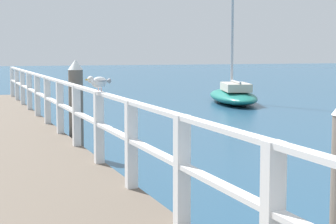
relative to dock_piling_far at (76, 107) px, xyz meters
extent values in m
cube|color=white|center=(-0.38, -8.26, 0.06)|extent=(0.12, 0.12, 0.98)
cube|color=white|center=(-0.38, -6.69, 0.06)|extent=(0.12, 0.12, 0.98)
cube|color=white|center=(-0.38, -5.12, 0.06)|extent=(0.12, 0.12, 0.98)
cube|color=white|center=(-0.38, -3.55, 0.06)|extent=(0.12, 0.12, 0.98)
cube|color=white|center=(-0.38, -1.98, 0.06)|extent=(0.12, 0.12, 0.98)
cube|color=white|center=(-0.38, -0.41, 0.06)|extent=(0.12, 0.12, 0.98)
cube|color=white|center=(-0.38, 1.16, 0.06)|extent=(0.12, 0.12, 0.98)
cube|color=white|center=(-0.38, 2.73, 0.06)|extent=(0.12, 0.12, 0.98)
cube|color=white|center=(-0.38, 4.30, 0.06)|extent=(0.12, 0.12, 0.98)
cube|color=white|center=(-0.38, 5.87, 0.06)|extent=(0.12, 0.12, 0.98)
cube|color=white|center=(-0.38, 7.44, 0.06)|extent=(0.12, 0.12, 0.98)
cube|color=white|center=(-0.38, 9.01, 0.06)|extent=(0.12, 0.12, 0.98)
cube|color=white|center=(-0.38, -1.20, 0.53)|extent=(0.10, 20.42, 0.04)
cube|color=white|center=(-0.38, -1.20, 0.11)|extent=(0.10, 20.42, 0.04)
cylinder|color=#6B6056|center=(0.00, 0.00, -0.11)|extent=(0.28, 0.28, 1.67)
cone|color=white|center=(0.00, 0.00, 0.83)|extent=(0.29, 0.29, 0.20)
ellipsoid|color=white|center=(-0.38, -3.61, 0.68)|extent=(0.30, 0.27, 0.15)
sphere|color=white|center=(-0.52, -3.71, 0.72)|extent=(0.09, 0.09, 0.09)
cone|color=gold|center=(-0.57, -3.75, 0.72)|extent=(0.05, 0.05, 0.02)
cone|color=#939399|center=(-0.24, -3.51, 0.69)|extent=(0.11, 0.10, 0.07)
ellipsoid|color=#939399|center=(-0.38, -3.61, 0.70)|extent=(0.28, 0.27, 0.04)
cylinder|color=tan|center=(-0.36, -3.63, 0.58)|extent=(0.01, 0.01, 0.05)
cylinder|color=tan|center=(-0.39, -3.58, 0.58)|extent=(0.01, 0.01, 0.05)
ellipsoid|color=#197266|center=(7.98, 9.46, -0.69)|extent=(3.02, 5.53, 0.51)
cylinder|color=#B2B2B7|center=(8.05, 9.71, 2.60)|extent=(0.10, 0.10, 6.07)
cylinder|color=#B2B2B7|center=(7.79, 8.82, -0.08)|extent=(0.59, 1.80, 0.08)
cube|color=beige|center=(7.80, 8.85, -0.28)|extent=(1.40, 2.08, 0.30)
camera|label=1|loc=(-2.22, -11.46, 1.11)|focal=63.88mm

